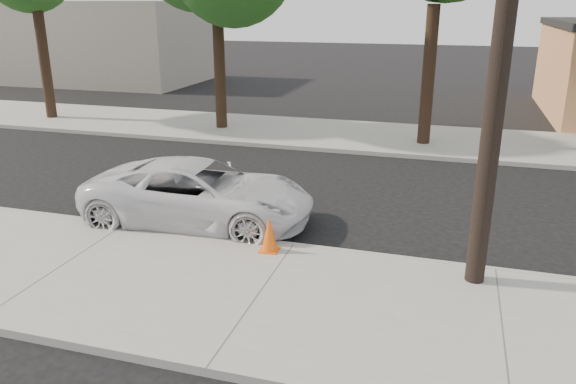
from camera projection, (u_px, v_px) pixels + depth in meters
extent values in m
plane|color=black|center=(317.00, 216.00, 13.71)|extent=(120.00, 120.00, 0.00)
cube|color=gray|center=(259.00, 297.00, 9.78)|extent=(90.00, 4.40, 0.15)
cube|color=gray|center=(371.00, 137.00, 21.40)|extent=(90.00, 5.00, 0.15)
cube|color=#9E9B93|center=(294.00, 247.00, 11.78)|extent=(90.00, 0.12, 0.16)
cube|color=gray|center=(93.00, 42.00, 36.46)|extent=(14.00, 8.00, 5.00)
cylinder|color=black|center=(505.00, 23.00, 8.79)|extent=(0.34, 0.34, 9.00)
cylinder|color=black|center=(45.00, 65.00, 23.99)|extent=(0.44, 0.44, 4.50)
cylinder|color=black|center=(220.00, 74.00, 22.04)|extent=(0.44, 0.44, 4.25)
cylinder|color=black|center=(428.00, 76.00, 19.43)|extent=(0.44, 0.44, 4.75)
imported|color=silver|center=(200.00, 193.00, 13.03)|extent=(5.46, 2.76, 1.48)
cube|color=#F55C0C|center=(270.00, 250.00, 11.44)|extent=(0.39, 0.39, 0.02)
cone|color=#F55C0C|center=(269.00, 234.00, 11.32)|extent=(0.35, 0.35, 0.73)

